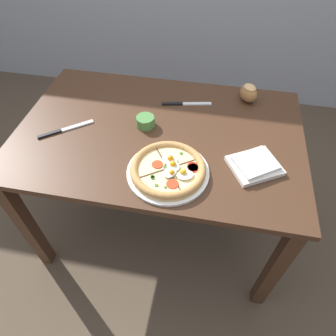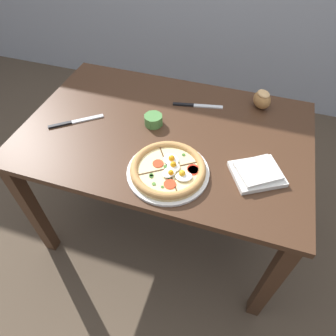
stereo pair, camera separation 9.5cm
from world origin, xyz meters
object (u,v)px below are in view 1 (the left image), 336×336
object	(u,v)px
dining_table	(159,148)
knife_main	(65,129)
ramekin_bowl	(145,121)
napkin_folded	(255,165)
knife_spare	(186,104)
pizza	(168,170)
bread_piece_near	(249,93)

from	to	relation	value
dining_table	knife_main	distance (m)	0.44
dining_table	ramekin_bowl	world-z (taller)	ramekin_bowl
napkin_folded	knife_spare	xyz separation A→B (m)	(-0.33, 0.37, -0.01)
pizza	ramekin_bowl	distance (m)	0.31
ramekin_bowl	dining_table	bearing A→B (deg)	-20.95
ramekin_bowl	bread_piece_near	world-z (taller)	bread_piece_near
ramekin_bowl	napkin_folded	xyz separation A→B (m)	(0.49, -0.17, -0.01)
pizza	napkin_folded	distance (m)	0.35
ramekin_bowl	bread_piece_near	xyz separation A→B (m)	(0.46, 0.29, 0.02)
knife_main	bread_piece_near	bearing A→B (deg)	-12.65
ramekin_bowl	napkin_folded	bearing A→B (deg)	-19.04
pizza	napkin_folded	xyz separation A→B (m)	(0.34, 0.09, -0.00)
napkin_folded	knife_main	bearing A→B (deg)	175.11
bread_piece_near	pizza	bearing A→B (deg)	-118.77
napkin_folded	knife_main	world-z (taller)	napkin_folded
ramekin_bowl	napkin_folded	world-z (taller)	ramekin_bowl
dining_table	bread_piece_near	bearing A→B (deg)	38.50
pizza	knife_main	size ratio (longest dim) A/B	1.54
pizza	bread_piece_near	bearing A→B (deg)	61.23
dining_table	ramekin_bowl	distance (m)	0.15
ramekin_bowl	knife_spare	bearing A→B (deg)	50.75
pizza	bread_piece_near	world-z (taller)	bread_piece_near
napkin_folded	knife_spare	size ratio (longest dim) A/B	1.00
dining_table	pizza	size ratio (longest dim) A/B	3.95
napkin_folded	knife_spare	world-z (taller)	napkin_folded
pizza	bread_piece_near	size ratio (longest dim) A/B	2.68
ramekin_bowl	knife_main	world-z (taller)	ramekin_bowl
bread_piece_near	dining_table	bearing A→B (deg)	-141.50
knife_main	ramekin_bowl	bearing A→B (deg)	-22.40
knife_main	knife_spare	bearing A→B (deg)	-8.14
knife_main	pizza	bearing A→B (deg)	-55.96
dining_table	bread_piece_near	distance (m)	0.52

